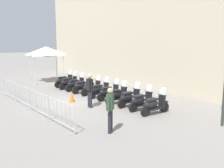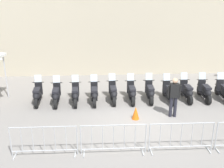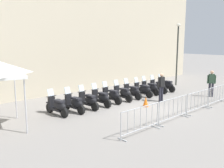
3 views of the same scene
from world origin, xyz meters
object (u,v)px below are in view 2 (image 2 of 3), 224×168
at_px(motorcycle_1, 56,95).
at_px(traffic_cone, 136,113).
at_px(motorcycle_4, 113,93).
at_px(motorcycle_6, 150,92).
at_px(motorcycle_3, 94,94).
at_px(barrier_segment_2, 181,138).
at_px(officer_near_row_end, 174,95).
at_px(motorcycle_9, 205,91).
at_px(motorcycle_2, 75,94).
at_px(barrier_segment_1, 113,139).
at_px(motorcycle_7, 169,93).
at_px(motorcycle_10, 223,91).
at_px(motorcycle_8, 187,91).
at_px(barrier_segment_0, 44,141).
at_px(motorcycle_0, 38,94).
at_px(motorcycle_5, 132,93).

distance_m(motorcycle_1, traffic_cone, 3.94).
relative_size(motorcycle_4, motorcycle_6, 0.99).
bearing_deg(motorcycle_4, motorcycle_3, -161.53).
bearing_deg(barrier_segment_2, motorcycle_3, 136.47).
bearing_deg(officer_near_row_end, barrier_segment_2, -87.45).
xyz_separation_m(barrier_segment_2, officer_near_row_end, (-0.12, 2.62, 0.45)).
bearing_deg(motorcycle_9, motorcycle_6, -168.96).
bearing_deg(motorcycle_3, motorcycle_1, -166.98).
relative_size(motorcycle_2, motorcycle_9, 0.99).
relative_size(barrier_segment_1, barrier_segment_2, 1.00).
bearing_deg(motorcycle_7, barrier_segment_2, -87.13).
distance_m(motorcycle_1, motorcycle_10, 8.05).
bearing_deg(officer_near_row_end, motorcycle_2, 170.78).
relative_size(motorcycle_8, motorcycle_10, 0.99).
distance_m(motorcycle_1, motorcycle_8, 6.27).
bearing_deg(motorcycle_8, traffic_cone, -133.92).
bearing_deg(motorcycle_4, motorcycle_1, -165.15).
xyz_separation_m(motorcycle_3, barrier_segment_2, (3.73, -3.54, 0.07)).
bearing_deg(barrier_segment_0, barrier_segment_2, 11.89).
bearing_deg(motorcycle_10, motorcycle_0, -168.57).
bearing_deg(motorcycle_1, motorcycle_5, 13.62).
bearing_deg(motorcycle_0, motorcycle_3, 10.09).
relative_size(motorcycle_0, motorcycle_2, 1.00).
bearing_deg(officer_near_row_end, motorcycle_10, 41.42).
bearing_deg(motorcycle_4, motorcycle_9, 11.32).
xyz_separation_m(motorcycle_1, motorcycle_2, (0.87, 0.21, 0.00)).
bearing_deg(motorcycle_0, motorcycle_5, 11.74).
bearing_deg(barrier_segment_0, motorcycle_7, 51.01).
distance_m(motorcycle_1, motorcycle_9, 7.16).
bearing_deg(barrier_segment_2, motorcycle_7, 92.87).
distance_m(motorcycle_5, motorcycle_8, 2.69).
relative_size(motorcycle_9, traffic_cone, 3.12).
xyz_separation_m(motorcycle_3, motorcycle_5, (1.74, 0.44, 0.00)).
bearing_deg(traffic_cone, officer_near_row_end, 16.82).
height_order(motorcycle_2, motorcycle_5, same).
distance_m(motorcycle_4, barrier_segment_0, 5.00).
bearing_deg(motorcycle_9, motorcycle_3, -167.48).
bearing_deg(traffic_cone, motorcycle_0, 168.99).
xyz_separation_m(motorcycle_7, barrier_segment_1, (-1.99, -4.72, 0.07)).
xyz_separation_m(motorcycle_5, traffic_cone, (0.33, -1.83, -0.18)).
distance_m(barrier_segment_0, officer_near_row_end, 5.59).
relative_size(motorcycle_9, barrier_segment_0, 0.81).
distance_m(motorcycle_5, motorcycle_10, 4.48).
xyz_separation_m(motorcycle_1, traffic_cone, (3.81, -0.98, -0.18)).
height_order(motorcycle_4, officer_near_row_end, officer_near_row_end).
height_order(motorcycle_1, barrier_segment_0, motorcycle_1).
distance_m(motorcycle_5, motorcycle_7, 1.80).
xyz_separation_m(motorcycle_3, barrier_segment_0, (-0.68, -4.47, 0.07)).
bearing_deg(traffic_cone, motorcycle_7, 55.45).
bearing_deg(barrier_segment_0, traffic_cone, 48.27).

